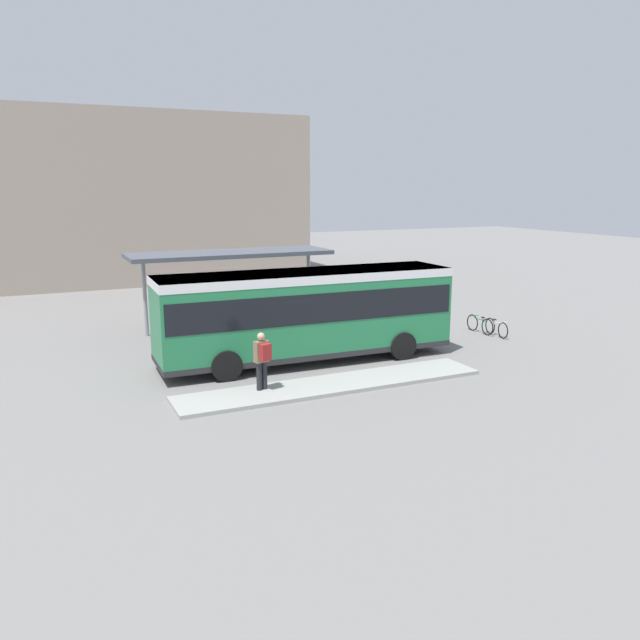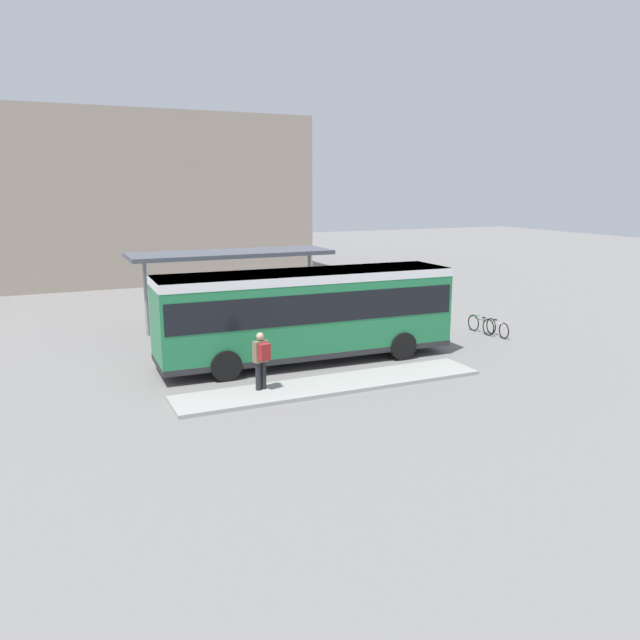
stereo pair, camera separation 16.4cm
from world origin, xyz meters
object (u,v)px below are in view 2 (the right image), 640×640
object	(u,v)px
pedestrian_waiting	(261,357)
bicycle_green	(481,325)
city_bus	(307,309)
bicycle_white	(497,328)
potted_planter_near_shelter	(308,318)

from	to	relation	value
pedestrian_waiting	bicycle_green	xyz separation A→B (m)	(11.32, 3.73, -0.78)
city_bus	bicycle_green	xyz separation A→B (m)	(8.61, 0.94, -1.54)
pedestrian_waiting	bicycle_white	bearing A→B (deg)	-89.48
bicycle_green	city_bus	bearing A→B (deg)	95.64
city_bus	pedestrian_waiting	xyz separation A→B (m)	(-2.70, -2.79, -0.77)
pedestrian_waiting	bicycle_white	xyz separation A→B (m)	(11.58, 2.96, -0.79)
bicycle_white	potted_planter_near_shelter	xyz separation A→B (m)	(-7.06, 3.90, 0.32)
pedestrian_waiting	potted_planter_near_shelter	size ratio (longest dim) A/B	1.40
bicycle_white	bicycle_green	distance (m)	0.81
city_bus	bicycle_white	world-z (taller)	city_bus
bicycle_white	bicycle_green	size ratio (longest dim) A/B	0.95
potted_planter_near_shelter	pedestrian_waiting	bearing A→B (deg)	-123.41
bicycle_white	potted_planter_near_shelter	size ratio (longest dim) A/B	1.27
city_bus	potted_planter_near_shelter	xyz separation A→B (m)	(1.82, 4.07, -1.24)
bicycle_green	potted_planter_near_shelter	xyz separation A→B (m)	(-6.79, 3.13, 0.31)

